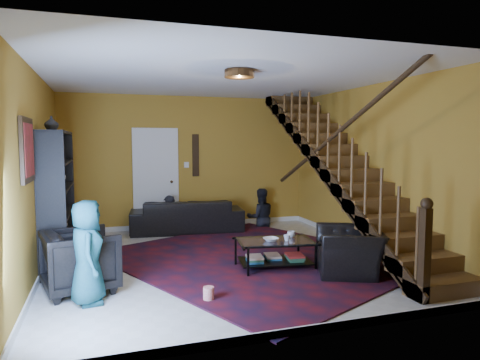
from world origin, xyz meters
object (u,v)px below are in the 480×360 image
Objects in this scene: bookshelf at (58,201)px; coffee_table at (275,252)px; armchair_left at (80,261)px; sofa at (187,216)px; armchair_right at (349,251)px.

bookshelf is 1.70× the size of coffee_table.
armchair_left is (0.35, -1.37, -0.58)m from bookshelf.
bookshelf is 0.88× the size of sofa.
bookshelf reaches higher than armchair_right.
bookshelf is at bearing 157.91° from coffee_table.
sofa reaches higher than coffee_table.
armchair_left is at bearing -75.51° from bookshelf.
coffee_table is at bearing -98.38° from armchair_right.
armchair_left reaches higher than sofa.
bookshelf is 3.33m from coffee_table.
sofa is at bearing 36.81° from bookshelf.
bookshelf is 4.34m from armchair_right.
bookshelf is at bearing 0.41° from armchair_left.
sofa is 2.33× the size of armchair_right.
coffee_table is (3.01, -1.22, -0.73)m from bookshelf.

